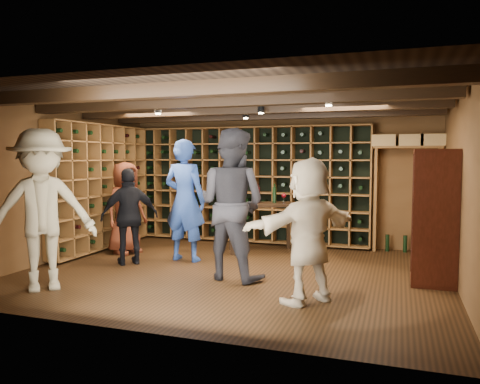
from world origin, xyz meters
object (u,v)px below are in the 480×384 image
(display_cabinet, at_px, (434,220))
(guest_khaki, at_px, (42,210))
(guest_woman_black, at_px, (130,216))
(man_blue_shirt, at_px, (185,200))
(man_grey_suit, at_px, (232,204))
(tasting_table, at_px, (261,209))
(guest_red_floral, at_px, (126,208))
(guest_beige, at_px, (308,230))

(display_cabinet, height_order, guest_khaki, guest_khaki)
(display_cabinet, distance_m, guest_woman_black, 4.42)
(display_cabinet, bearing_deg, man_blue_shirt, 175.60)
(man_grey_suit, xyz_separation_m, tasting_table, (-0.12, 1.87, -0.26))
(guest_red_floral, relative_size, tasting_table, 1.24)
(display_cabinet, bearing_deg, man_grey_suit, -168.55)
(guest_red_floral, xyz_separation_m, guest_woman_black, (0.53, -0.71, -0.04))
(man_blue_shirt, relative_size, man_grey_suit, 0.95)
(man_blue_shirt, bearing_deg, guest_khaki, 69.21)
(display_cabinet, distance_m, tasting_table, 3.05)
(guest_khaki, bearing_deg, man_grey_suit, -11.91)
(man_grey_suit, height_order, guest_beige, man_grey_suit)
(man_blue_shirt, xyz_separation_m, guest_red_floral, (-1.23, 0.20, -0.18))
(guest_khaki, relative_size, tasting_table, 1.58)
(man_blue_shirt, bearing_deg, display_cabinet, 179.43)
(guest_red_floral, bearing_deg, display_cabinet, -76.47)
(guest_woman_black, relative_size, tasting_table, 1.17)
(guest_woman_black, distance_m, tasting_table, 2.30)
(guest_khaki, bearing_deg, guest_woman_black, 36.57)
(guest_khaki, xyz_separation_m, guest_beige, (3.26, 0.57, -0.18))
(tasting_table, bearing_deg, guest_beige, -86.04)
(display_cabinet, relative_size, guest_khaki, 0.86)
(guest_woman_black, xyz_separation_m, guest_khaki, (-0.26, -1.59, 0.26))
(tasting_table, bearing_deg, man_blue_shirt, -155.62)
(tasting_table, bearing_deg, guest_woman_black, -159.77)
(tasting_table, bearing_deg, guest_khaki, -144.45)
(guest_woman_black, bearing_deg, man_grey_suit, 129.98)
(man_blue_shirt, xyz_separation_m, tasting_table, (0.97, 1.06, -0.21))
(display_cabinet, height_order, man_grey_suit, man_grey_suit)
(guest_red_floral, bearing_deg, man_blue_shirt, -79.91)
(guest_beige, distance_m, tasting_table, 2.92)
(guest_woman_black, bearing_deg, guest_beige, 120.42)
(man_blue_shirt, xyz_separation_m, guest_khaki, (-0.97, -2.11, 0.03))
(guest_beige, xyz_separation_m, tasting_table, (-1.32, 2.60, -0.07))
(man_blue_shirt, distance_m, guest_beige, 2.77)
(man_blue_shirt, distance_m, tasting_table, 1.45)
(man_grey_suit, bearing_deg, man_blue_shirt, -24.15)
(man_blue_shirt, xyz_separation_m, guest_beige, (2.29, -1.54, -0.14))
(guest_khaki, bearing_deg, guest_red_floral, 52.52)
(guest_red_floral, distance_m, tasting_table, 2.37)
(guest_red_floral, xyz_separation_m, guest_khaki, (0.27, -2.31, 0.22))
(guest_khaki, xyz_separation_m, tasting_table, (1.94, 3.17, -0.25))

